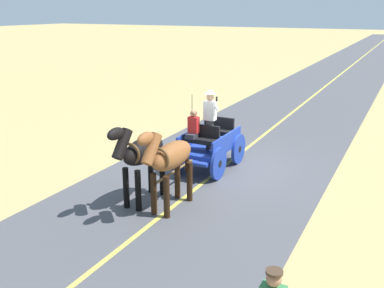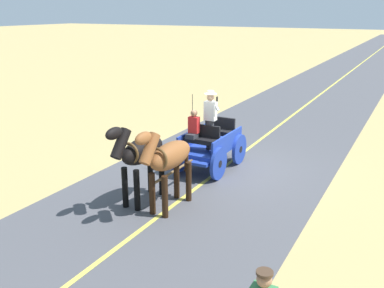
% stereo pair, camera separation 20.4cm
% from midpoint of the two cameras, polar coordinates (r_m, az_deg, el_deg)
% --- Properties ---
extents(ground_plane, '(200.00, 200.00, 0.00)m').
position_cam_midpoint_polar(ground_plane, '(13.73, 3.88, -2.92)').
color(ground_plane, tan).
extents(road_surface, '(6.42, 160.00, 0.01)m').
position_cam_midpoint_polar(road_surface, '(13.73, 3.88, -2.90)').
color(road_surface, '#4C4C51').
rests_on(road_surface, ground).
extents(road_centre_stripe, '(0.12, 160.00, 0.00)m').
position_cam_midpoint_polar(road_centre_stripe, '(13.72, 3.88, -2.88)').
color(road_centre_stripe, '#DBCC4C').
rests_on(road_centre_stripe, road_surface).
extents(horse_drawn_carriage, '(1.44, 4.50, 2.50)m').
position_cam_midpoint_polar(horse_drawn_carriage, '(13.27, 1.77, 0.11)').
color(horse_drawn_carriage, '#1E3899').
rests_on(horse_drawn_carriage, ground).
extents(horse_near_side, '(0.62, 2.13, 2.21)m').
position_cam_midpoint_polar(horse_near_side, '(10.40, -3.56, -1.91)').
color(horse_near_side, brown).
rests_on(horse_near_side, ground).
extents(horse_off_side, '(0.60, 2.13, 2.21)m').
position_cam_midpoint_polar(horse_off_side, '(10.82, -7.24, -1.24)').
color(horse_off_side, black).
rests_on(horse_off_side, ground).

